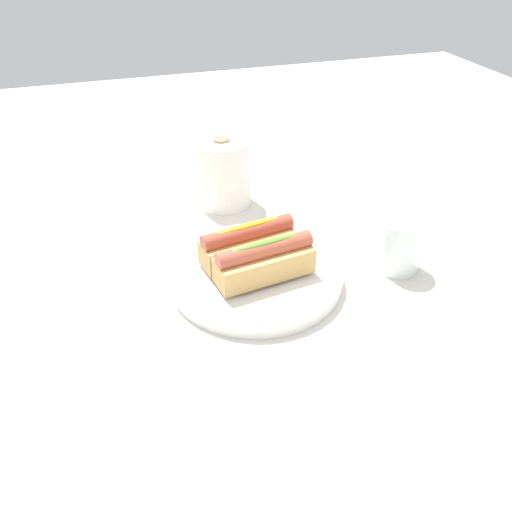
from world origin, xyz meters
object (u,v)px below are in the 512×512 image
at_px(serving_bowl, 256,273).
at_px(paper_towel_roll, 223,172).
at_px(hotdog_front, 265,261).
at_px(water_glass, 400,247).
at_px(hotdog_back, 248,243).

xyz_separation_m(serving_bowl, paper_towel_roll, (0.02, 0.27, 0.05)).
xyz_separation_m(hotdog_front, water_glass, (0.23, -0.01, -0.01)).
relative_size(serving_bowl, paper_towel_roll, 2.04).
xyz_separation_m(water_glass, paper_towel_roll, (-0.21, 0.31, 0.02)).
xyz_separation_m(hotdog_back, paper_towel_roll, (0.02, 0.24, 0.01)).
bearing_deg(paper_towel_roll, serving_bowl, -93.91).
distance_m(hotdog_front, paper_towel_roll, 0.30).
relative_size(water_glass, paper_towel_roll, 0.67).
bearing_deg(serving_bowl, water_glass, -8.71).
relative_size(serving_bowl, water_glass, 3.04).
distance_m(hotdog_back, paper_towel_roll, 0.24).
distance_m(water_glass, paper_towel_roll, 0.37).
height_order(serving_bowl, paper_towel_roll, paper_towel_roll).
bearing_deg(paper_towel_roll, hotdog_back, -95.45).
bearing_deg(hotdog_back, water_glass, -14.85).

